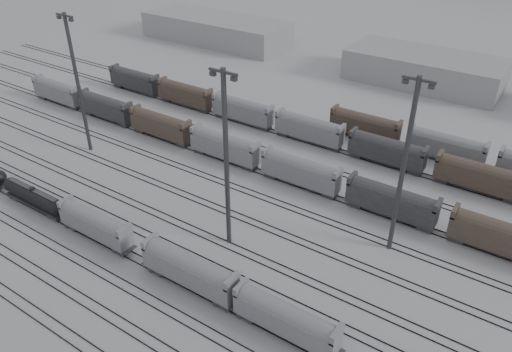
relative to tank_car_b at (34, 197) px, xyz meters
The scene contains 14 objects.
ground 26.02m from the tank_car_b, ahead, with size 900.00×900.00×0.00m, color silver.
tracks 30.79m from the tank_car_b, 32.49° to the left, with size 220.00×71.50×0.16m.
tank_car_b is the anchor object (origin of this frame).
hopper_car_a 15.36m from the tank_car_b, ahead, with size 13.75×2.73×4.92m.
hopper_car_b 34.27m from the tank_car_b, ahead, with size 14.92×2.96×5.33m.
hopper_car_c 49.39m from the tank_car_b, ahead, with size 13.92×2.76×4.98m.
light_mast_b 24.41m from the tank_car_b, 114.79° to the left, with size 4.43×0.71×27.67m.
light_mast_c 36.72m from the tank_car_b, 18.42° to the left, with size 4.47×0.72×27.96m.
light_mast_d 59.98m from the tank_car_b, 23.35° to the left, with size 4.40×0.70×27.47m.
bg_string_near 45.95m from the tank_car_b, 42.43° to the left, with size 151.00×3.00×5.60m.
bg_string_mid 64.32m from the tank_car_b, 46.95° to the left, with size 151.00×3.00×5.60m.
bg_string_far 82.44m from the tank_car_b, 41.85° to the left, with size 66.00×3.00×5.60m.
warehouse_left 100.01m from the tank_car_b, 109.93° to the left, with size 50.00×18.00×8.00m, color #959597.
warehouse_mid 100.64m from the tank_car_b, 69.09° to the left, with size 40.00×18.00×8.00m, color #959597.
Camera 1 is at (43.98, -36.10, 49.19)m, focal length 35.00 mm.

